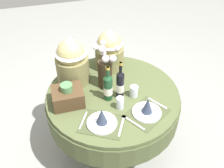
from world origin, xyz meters
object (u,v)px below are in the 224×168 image
object	(u,v)px
wine_bottle_centre	(120,84)
tumbler_near_left	(120,103)
flower_vase	(105,69)
gift_tub_back_centre	(109,47)
dining_table	(113,105)
place_setting_right	(147,109)
wine_bottle_left	(108,87)
tumbler_near_right	(134,91)
woven_basket_side_left	(68,96)
place_setting_left	(102,120)
gift_tub_back_left	(72,59)

from	to	relation	value
wine_bottle_centre	tumbler_near_left	distance (m)	0.16
flower_vase	tumbler_near_left	xyz separation A→B (m)	(0.04, -0.32, -0.13)
gift_tub_back_centre	dining_table	bearing A→B (deg)	-101.21
tumbler_near_left	place_setting_right	bearing A→B (deg)	-32.12
wine_bottle_left	gift_tub_back_centre	world-z (taller)	gift_tub_back_centre
gift_tub_back_centre	tumbler_near_right	bearing A→B (deg)	-80.02
wine_bottle_left	woven_basket_side_left	distance (m)	0.35
place_setting_left	woven_basket_side_left	xyz separation A→B (m)	(-0.22, 0.31, 0.03)
wine_bottle_left	gift_tub_back_left	xyz separation A→B (m)	(-0.25, 0.33, 0.12)
tumbler_near_left	woven_basket_side_left	bearing A→B (deg)	156.43
place_setting_right	wine_bottle_left	distance (m)	0.38
wine_bottle_left	woven_basket_side_left	size ratio (longest dim) A/B	1.32
place_setting_right	wine_bottle_centre	world-z (taller)	wine_bottle_centre
tumbler_near_right	gift_tub_back_centre	xyz separation A→B (m)	(-0.09, 0.49, 0.17)
flower_vase	wine_bottle_left	world-z (taller)	flower_vase
place_setting_left	wine_bottle_left	size ratio (longest dim) A/B	1.25
tumbler_near_left	gift_tub_back_left	world-z (taller)	gift_tub_back_left
dining_table	place_setting_right	distance (m)	0.42
place_setting_left	gift_tub_back_centre	xyz separation A→B (m)	(0.26, 0.74, 0.17)
place_setting_left	wine_bottle_left	world-z (taller)	wine_bottle_left
dining_table	flower_vase	bearing A→B (deg)	106.64
wine_bottle_centre	woven_basket_side_left	bearing A→B (deg)	174.86
place_setting_left	gift_tub_back_centre	size ratio (longest dim) A/B	1.01
wine_bottle_left	gift_tub_back_centre	bearing A→B (deg)	73.22
place_setting_left	wine_bottle_centre	bearing A→B (deg)	49.58
flower_vase	tumbler_near_left	size ratio (longest dim) A/B	3.98
gift_tub_back_left	gift_tub_back_centre	bearing A→B (deg)	19.08
dining_table	woven_basket_side_left	distance (m)	0.46
dining_table	gift_tub_back_centre	xyz separation A→B (m)	(0.08, 0.41, 0.37)
gift_tub_back_left	woven_basket_side_left	distance (m)	0.35
wine_bottle_left	woven_basket_side_left	world-z (taller)	wine_bottle_left
place_setting_left	place_setting_right	size ratio (longest dim) A/B	0.99
flower_vase	woven_basket_side_left	distance (m)	0.41
tumbler_near_right	wine_bottle_left	bearing A→B (deg)	172.89
flower_vase	wine_bottle_left	distance (m)	0.19
gift_tub_back_left	tumbler_near_right	bearing A→B (deg)	-37.14
place_setting_left	woven_basket_side_left	size ratio (longest dim) A/B	1.65
wine_bottle_centre	tumbler_near_right	world-z (taller)	wine_bottle_centre
tumbler_near_left	gift_tub_back_left	size ratio (longest dim) A/B	0.24
place_setting_right	flower_vase	size ratio (longest dim) A/B	0.95
place_setting_right	wine_bottle_centre	xyz separation A→B (m)	(-0.15, 0.26, 0.09)
place_setting_right	tumbler_near_right	distance (m)	0.24
place_setting_left	tumbler_near_left	distance (m)	0.23
tumbler_near_right	woven_basket_side_left	size ratio (longest dim) A/B	0.40
tumbler_near_left	gift_tub_back_left	bearing A→B (deg)	123.42
dining_table	place_setting_left	xyz separation A→B (m)	(-0.18, -0.33, 0.20)
wine_bottle_left	tumbler_near_left	xyz separation A→B (m)	(0.06, -0.14, -0.07)
wine_bottle_left	gift_tub_back_left	distance (m)	0.43
wine_bottle_left	wine_bottle_centre	world-z (taller)	wine_bottle_centre
wine_bottle_centre	flower_vase	bearing A→B (deg)	114.45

